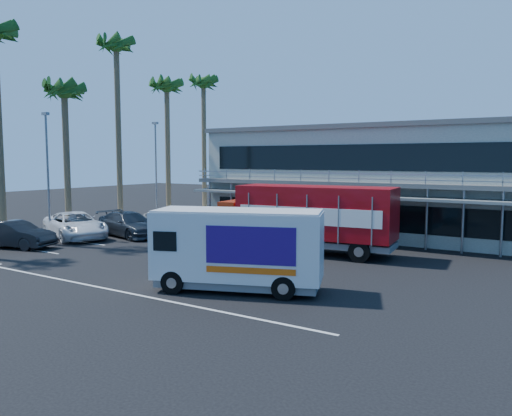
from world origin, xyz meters
The scene contains 15 objects.
ground centered at (0.00, 0.00, 0.00)m, with size 120.00×120.00×0.00m, color black.
building centered at (3.00, 14.94, 3.66)m, with size 22.40×12.00×7.30m.
curb_strip centered at (-15.00, 6.00, 0.08)m, with size 3.00×32.00×0.16m, color #A5A399.
palm_c centered at (-14.90, 3.00, 9.21)m, with size 2.80×2.80×10.75m.
palm_d centered at (-15.20, 8.00, 12.80)m, with size 2.80×2.80×14.75m.
palm_e centered at (-14.70, 13.00, 10.57)m, with size 2.80×2.80×12.25m.
palm_f centered at (-15.10, 18.50, 11.47)m, with size 2.80×2.80×13.25m.
light_pole_near centered at (-14.20, 1.00, 4.50)m, with size 0.50×0.25×8.09m.
light_pole_far centered at (-14.20, 11.00, 4.50)m, with size 0.50×0.25×8.09m.
red_truck centered at (2.25, 4.92, 2.01)m, with size 11.08×3.63×3.66m.
white_van centered at (3.69, -3.42, 1.68)m, with size 6.85×4.35×3.17m.
parked_car_b centered at (-12.50, -2.50, 0.77)m, with size 1.63×4.68×1.54m, color black.
parked_car_c centered at (-12.50, 1.65, 0.84)m, with size 2.79×6.05×1.68m, color white.
parked_car_d centered at (-10.06, 4.00, 0.81)m, with size 2.26×5.57×1.62m, color #282E35.
parked_car_e centered at (-9.50, 7.20, 0.80)m, with size 1.88×4.67×1.59m, color slate.
Camera 1 is at (14.45, -19.18, 5.12)m, focal length 35.00 mm.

